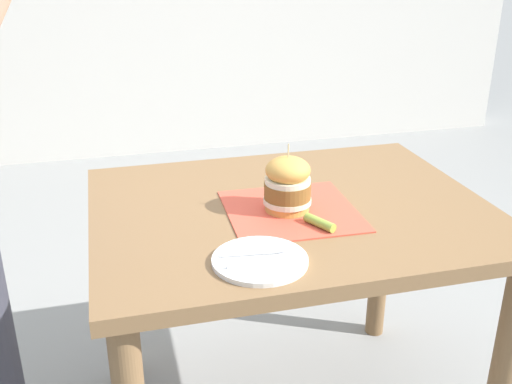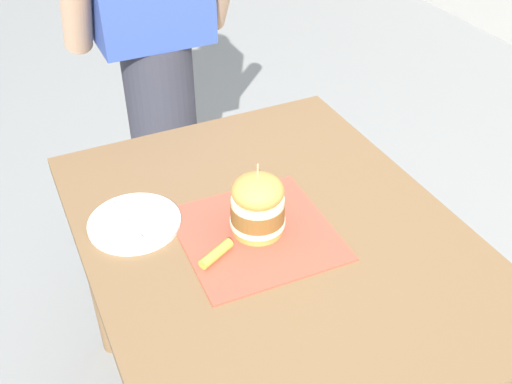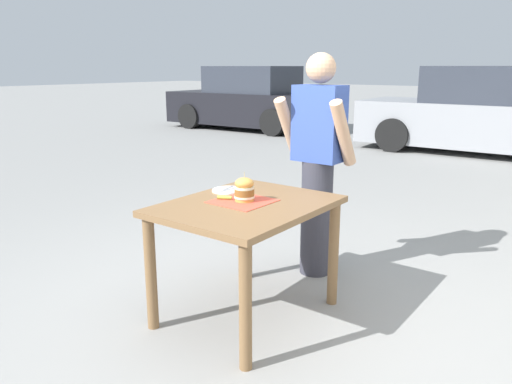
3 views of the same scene
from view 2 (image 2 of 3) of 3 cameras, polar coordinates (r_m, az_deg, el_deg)
patio_table at (r=1.49m, az=1.65°, el=-7.52°), size 0.85×1.09×0.76m
serving_paper at (r=1.40m, az=0.06°, el=-3.96°), size 0.35×0.35×0.00m
sandwich at (r=1.36m, az=0.16°, el=-1.21°), size 0.13×0.13×0.19m
pickle_spear at (r=1.33m, az=-3.81°, el=-5.88°), size 0.09×0.06×0.02m
side_plate_with_forks at (r=1.45m, az=-11.50°, el=-2.87°), size 0.22×0.22×0.02m
diner_across_table at (r=2.04m, az=-9.58°, el=13.63°), size 0.55×0.35×1.69m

